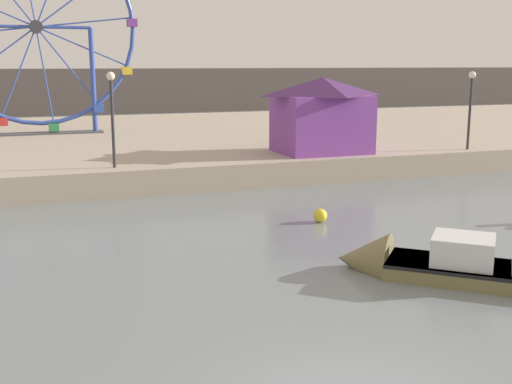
% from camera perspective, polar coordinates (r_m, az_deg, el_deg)
% --- Properties ---
extents(quay_promenade, '(110.00, 25.96, 1.04)m').
position_cam_1_polar(quay_promenade, '(36.69, -13.09, 4.33)').
color(quay_promenade, tan).
rests_on(quay_promenade, ground_plane).
extents(distant_town_skyline, '(140.00, 3.00, 4.40)m').
position_cam_1_polar(distant_town_skyline, '(65.02, -16.19, 8.69)').
color(distant_town_skyline, '#564C47').
rests_on(distant_town_skyline, ground_plane).
extents(motorboat_olive_wood, '(5.34, 4.94, 1.59)m').
position_cam_1_polar(motorboat_olive_wood, '(15.53, 15.86, -6.34)').
color(motorboat_olive_wood, olive).
rests_on(motorboat_olive_wood, ground_plane).
extents(ferris_wheel_blue_frame, '(10.95, 1.20, 11.17)m').
position_cam_1_polar(ferris_wheel_blue_frame, '(37.37, -19.20, 13.55)').
color(ferris_wheel_blue_frame, '#334CA8').
rests_on(ferris_wheel_blue_frame, quay_promenade).
extents(carnival_booth_purple_stall, '(4.24, 3.33, 3.30)m').
position_cam_1_polar(carnival_booth_purple_stall, '(28.21, 5.96, 7.04)').
color(carnival_booth_purple_stall, purple).
rests_on(carnival_booth_purple_stall, quay_promenade).
extents(promenade_lamp_near, '(0.32, 0.32, 3.54)m').
position_cam_1_polar(promenade_lamp_near, '(30.61, 18.79, 8.02)').
color(promenade_lamp_near, '#2D2D33').
rests_on(promenade_lamp_near, quay_promenade).
extents(promenade_lamp_far, '(0.32, 0.32, 3.59)m').
position_cam_1_polar(promenade_lamp_far, '(24.42, -12.86, 7.67)').
color(promenade_lamp_far, '#2D2D33').
rests_on(promenade_lamp_far, quay_promenade).
extents(mooring_buoy_orange, '(0.44, 0.44, 0.44)m').
position_cam_1_polar(mooring_buoy_orange, '(20.07, 5.80, -2.12)').
color(mooring_buoy_orange, yellow).
rests_on(mooring_buoy_orange, ground_plane).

